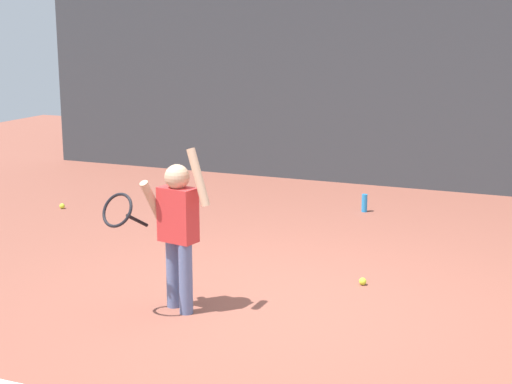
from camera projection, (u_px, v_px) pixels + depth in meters
name	position (u px, v px, depth m)	size (l,w,h in m)	color
ground_plane	(276.00, 306.00, 6.43)	(20.00, 20.00, 0.00)	brown
back_fence_windscreen	(408.00, 71.00, 10.59)	(11.45, 0.08, 3.25)	#383D42
fence_post_0	(69.00, 57.00, 12.71)	(0.09, 0.09, 3.40)	slate
fence_post_1	(282.00, 62.00, 11.32)	(0.09, 0.09, 3.40)	slate
tennis_player	(176.00, 224.00, 6.17)	(0.80, 0.57, 1.35)	slate
water_bottle	(364.00, 203.00, 9.53)	(0.07, 0.07, 0.22)	#268CD8
tennis_ball_0	(62.00, 206.00, 9.70)	(0.07, 0.07, 0.07)	#CCE033
tennis_ball_3	(363.00, 281.00, 6.92)	(0.07, 0.07, 0.07)	#CCE033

